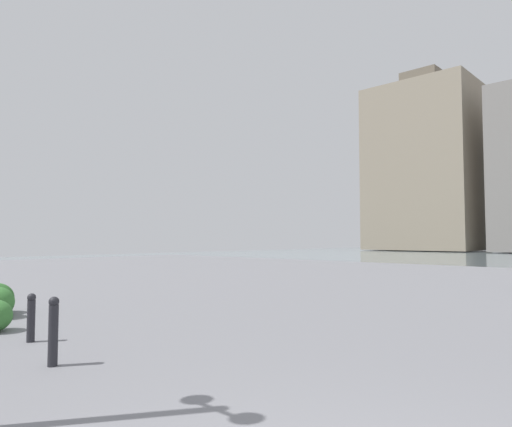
# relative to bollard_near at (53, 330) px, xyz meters

# --- Properties ---
(building_annex) EXTENTS (14.67, 10.90, 25.94)m
(building_annex) POSITION_rel_bollard_near_xyz_m (20.95, -61.93, 11.48)
(building_annex) COLOR gray
(building_annex) RESTS_ON ground
(bollard_near) EXTENTS (0.13, 0.13, 0.88)m
(bollard_near) POSITION_rel_bollard_near_xyz_m (0.00, 0.00, 0.00)
(bollard_near) COLOR #232328
(bollard_near) RESTS_ON ground
(bollard_mid) EXTENTS (0.13, 0.13, 0.76)m
(bollard_mid) POSITION_rel_bollard_near_xyz_m (1.61, -0.34, -0.06)
(bollard_mid) COLOR #232328
(bollard_mid) RESTS_ON ground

